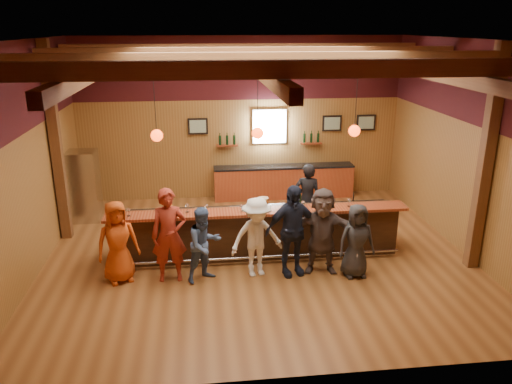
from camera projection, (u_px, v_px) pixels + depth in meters
room at (257, 107)px, 9.90m from camera, size 9.04×9.00×4.52m
bar_counter at (258, 230)px, 10.85m from camera, size 6.30×1.07×1.11m
back_bar_cabinet at (284, 182)px, 14.35m from camera, size 4.00×0.52×0.95m
window at (269, 126)px, 14.02m from camera, size 0.95×0.09×0.95m
framed_pictures at (300, 124)px, 14.09m from camera, size 5.35×0.05×0.45m
wine_shelves at (270, 142)px, 14.10m from camera, size 3.00×0.18×0.30m
pendant_lights at (258, 133)px, 10.01m from camera, size 4.24×0.24×1.37m
stainless_fridge at (85, 186)px, 12.59m from camera, size 0.70×0.70×1.80m
customer_orange at (118, 242)px, 9.55m from camera, size 0.93×0.78×1.64m
customer_redvest at (169, 235)px, 9.56m from camera, size 0.70×0.47×1.86m
customer_denim at (204, 245)px, 9.60m from camera, size 0.92×0.86×1.50m
customer_white at (257, 237)px, 9.76m from camera, size 1.16×0.82×1.63m
customer_navy at (292, 231)px, 9.78m from camera, size 1.17×0.69×1.87m
customer_brown at (322, 231)px, 9.90m from camera, size 1.69×0.77×1.76m
customer_dark at (356, 241)px, 9.77m from camera, size 0.77×0.53×1.50m
bartender at (307, 199)px, 11.79m from camera, size 0.69×0.52×1.72m
ice_bucket at (263, 204)px, 10.37m from camera, size 0.23×0.23×0.25m
bottle_a at (288, 200)px, 10.53m from camera, size 0.07×0.07×0.34m
bottle_b at (299, 200)px, 10.55m from camera, size 0.07×0.07×0.34m
glass_a at (128, 210)px, 10.00m from camera, size 0.08×0.08×0.17m
glass_b at (156, 211)px, 10.00m from camera, size 0.07×0.07×0.16m
glass_c at (187, 206)px, 10.20m from camera, size 0.08×0.08×0.19m
glass_d at (206, 207)px, 10.16m from camera, size 0.08×0.08×0.18m
glass_e at (241, 207)px, 10.22m from camera, size 0.07×0.07×0.16m
glass_f at (303, 203)px, 10.35m from camera, size 0.08×0.08×0.19m
glass_g at (316, 202)px, 10.44m from camera, size 0.08×0.08×0.18m
glass_h at (349, 201)px, 10.54m from camera, size 0.08×0.08×0.18m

